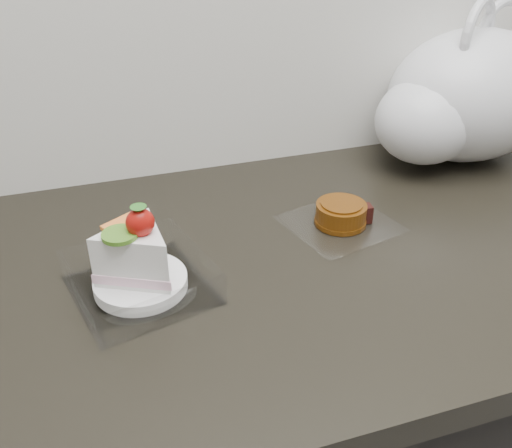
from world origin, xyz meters
TOP-DOWN VIEW (x-y plane):
  - counter at (0.00, 1.69)m, footprint 2.04×0.64m
  - cake_tray at (-0.30, 1.67)m, footprint 0.20×0.20m
  - mooncake_wrap at (0.02, 1.74)m, footprint 0.19×0.18m
  - plastic_bag at (0.33, 1.90)m, footprint 0.42×0.36m

SIDE VIEW (x-z plane):
  - counter at x=0.00m, z-range 0.00..0.90m
  - mooncake_wrap at x=0.02m, z-range 0.90..0.93m
  - cake_tray at x=-0.30m, z-range 0.87..1.00m
  - plastic_bag at x=0.33m, z-range 0.87..1.17m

